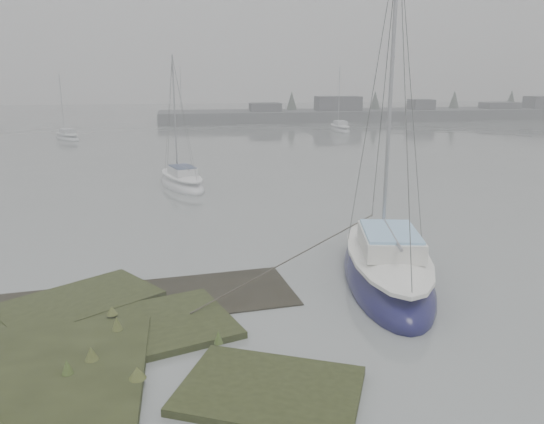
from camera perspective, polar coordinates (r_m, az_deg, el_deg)
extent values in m
plane|color=slate|center=(40.14, -8.07, 5.62)|extent=(160.00, 160.00, 0.00)
cube|color=#4C4F51|center=(76.78, 11.22, 10.16)|extent=(60.00, 8.00, 1.60)
cube|color=#424247|center=(71.66, -0.74, 10.78)|extent=(4.00, 3.00, 2.20)
cube|color=#424247|center=(73.84, 7.10, 11.09)|extent=(6.00, 3.00, 3.00)
cube|color=#424247|center=(78.12, 15.71, 10.67)|extent=(3.00, 3.00, 2.50)
cube|color=#424247|center=(83.91, 23.26, 10.11)|extent=(5.00, 3.00, 2.00)
cube|color=#424247|center=(87.25, 26.66, 10.15)|extent=(3.00, 3.00, 2.80)
cone|color=#384238|center=(74.29, 2.13, 11.52)|extent=(2.00, 2.00, 3.50)
cone|color=#384238|center=(77.61, 11.01, 11.40)|extent=(2.00, 2.00, 3.50)
cone|color=#384238|center=(82.56, 18.99, 11.07)|extent=(2.00, 2.00, 3.50)
cone|color=#384238|center=(87.17, 24.30, 10.73)|extent=(2.00, 2.00, 3.50)
ellipsoid|color=#12113D|center=(16.89, 12.16, -6.66)|extent=(4.11, 8.03, 1.86)
ellipsoid|color=silver|center=(16.64, 12.30, -4.26)|extent=(3.41, 6.96, 0.53)
cube|color=silver|center=(16.19, 12.57, -3.10)|extent=(2.17, 2.92, 0.55)
cube|color=#8EBEE6|center=(16.10, 12.63, -2.05)|extent=(2.02, 2.68, 0.09)
cylinder|color=#939399|center=(16.76, 12.65, 12.48)|extent=(0.12, 0.12, 8.76)
cylinder|color=#939399|center=(15.89, 12.75, -2.28)|extent=(0.76, 3.02, 0.10)
ellipsoid|color=silver|center=(30.42, -9.68, 2.88)|extent=(3.43, 5.80, 1.34)
ellipsoid|color=silver|center=(30.32, -9.72, 3.87)|extent=(2.87, 5.01, 0.38)
cube|color=silver|center=(30.04, -9.61, 4.42)|extent=(1.71, 2.16, 0.39)
cube|color=#1C284A|center=(30.00, -9.63, 4.83)|extent=(1.59, 1.99, 0.06)
cylinder|color=#939399|center=(30.56, -10.42, 10.40)|extent=(0.09, 0.09, 6.29)
cylinder|color=#939399|center=(29.85, -9.53, 4.79)|extent=(0.75, 2.12, 0.07)
ellipsoid|color=#B6BCC2|center=(55.79, -21.16, 7.36)|extent=(3.71, 4.91, 1.16)
ellipsoid|color=silver|center=(55.74, -21.20, 7.83)|extent=(3.14, 4.23, 0.33)
cube|color=silver|center=(55.52, -21.16, 8.11)|extent=(1.69, 1.92, 0.34)
cube|color=silver|center=(55.50, -21.18, 8.31)|extent=(1.57, 1.77, 0.05)
cylinder|color=#939399|center=(56.10, -21.69, 10.87)|extent=(0.07, 0.07, 5.44)
cylinder|color=#939399|center=(55.37, -21.14, 8.30)|extent=(0.99, 1.69, 0.06)
ellipsoid|color=#B2B7BD|center=(60.35, 7.30, 8.70)|extent=(1.82, 5.38, 1.30)
ellipsoid|color=white|center=(60.30, 7.31, 9.19)|extent=(1.46, 4.68, 0.37)
cube|color=white|center=(60.05, 7.38, 9.48)|extent=(1.17, 1.85, 0.38)
cube|color=#B6BBC3|center=(60.03, 7.39, 9.68)|extent=(1.09, 1.70, 0.06)
cylinder|color=#939399|center=(60.74, 7.23, 12.38)|extent=(0.08, 0.08, 6.12)
cylinder|color=#939399|center=(59.88, 7.43, 9.67)|extent=(0.09, 2.14, 0.07)
ellipsoid|color=silver|center=(73.34, -9.09, 9.67)|extent=(5.70, 2.44, 1.34)
ellipsoid|color=white|center=(73.30, -9.11, 10.08)|extent=(4.95, 2.00, 0.38)
cube|color=white|center=(73.25, -8.93, 10.35)|extent=(2.02, 1.39, 0.40)
cube|color=silver|center=(73.24, -8.94, 10.52)|extent=(1.85, 1.30, 0.06)
cylinder|color=#939399|center=(73.20, -9.79, 12.75)|extent=(0.09, 0.09, 6.32)
cylinder|color=#939399|center=(73.22, -8.81, 10.52)|extent=(2.21, 0.32, 0.07)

